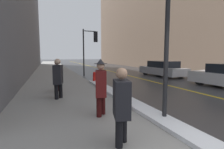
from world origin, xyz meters
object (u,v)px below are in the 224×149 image
Objects in this scene: pedestrian_in_fedora at (101,85)px; pedestrian_with_shoulder_bag at (58,77)px; fire_hydrant at (94,77)px; parked_car_silver at (162,69)px; traffic_light_near at (91,42)px; lamp_post at (167,26)px; pedestrian_nearside at (121,103)px; pedestrian_trailing at (57,74)px.

pedestrian_with_shoulder_bag is (-1.03, 2.54, -0.00)m from pedestrian_in_fedora.
parked_car_silver is at bearing 13.60° from fire_hydrant.
traffic_light_near reaches higher than pedestrian_with_shoulder_bag.
traffic_light_near is at bearing 64.01° from parked_car_silver.
traffic_light_near is 4.79m from fire_hydrant.
lamp_post reaches higher than fire_hydrant.
pedestrian_in_fedora reaches higher than parked_car_silver.
pedestrian_in_fedora is 1.02× the size of pedestrian_with_shoulder_bag.
pedestrian_with_shoulder_bag is at bearing -143.43° from pedestrian_in_fedora.
pedestrian_nearside is 4.38m from pedestrian_with_shoulder_bag.
parked_car_silver is at bearing 154.77° from pedestrian_nearside.
lamp_post is at bearing -99.04° from traffic_light_near.
pedestrian_nearside reaches higher than fire_hydrant.
pedestrian_with_shoulder_bag is at bearing -118.26° from traffic_light_near.
pedestrian_trailing is 2.19× the size of fire_hydrant.
pedestrian_trailing is at bearing -122.61° from traffic_light_near.
pedestrian_in_fedora is at bearing -107.65° from traffic_light_near.
pedestrian_with_shoulder_bag is 2.32× the size of fire_hydrant.
fire_hydrant is (2.41, 2.23, -0.50)m from pedestrian_trailing.
pedestrian_in_fedora reaches higher than fire_hydrant.
pedestrian_trailing is at bearing 110.63° from parked_car_silver.
parked_car_silver is at bearing 149.41° from pedestrian_in_fedora.
pedestrian_trailing is (-1.00, 4.00, -0.06)m from pedestrian_in_fedora.
pedestrian_with_shoulder_bag is at bearing 118.04° from parked_car_silver.
pedestrian_in_fedora is (0.11, 1.74, 0.06)m from pedestrian_nearside.
pedestrian_in_fedora is 4.12m from pedestrian_trailing.
pedestrian_nearside is at bearing 11.09° from pedestrian_in_fedora.
lamp_post is 2.70× the size of pedestrian_nearside.
fire_hydrant is at bearing 101.03° from parked_car_silver.
lamp_post is 1.03× the size of traffic_light_near.
pedestrian_nearside is at bearing 23.39° from pedestrian_trailing.
pedestrian_nearside is at bearing -100.79° from fire_hydrant.
traffic_light_near is 5.67× the size of fire_hydrant.
pedestrian_trailing is at bearing -166.70° from pedestrian_with_shoulder_bag.
pedestrian_trailing is (-2.51, 4.92, -1.66)m from lamp_post.
lamp_post is 2.52× the size of pedestrian_with_shoulder_bag.
pedestrian_trailing reaches higher than parked_car_silver.
pedestrian_in_fedora is 6.41m from fire_hydrant.
pedestrian_in_fedora is at bearing 132.28° from parked_car_silver.
lamp_post is 10.91m from parked_car_silver.
traffic_light_near reaches higher than fire_hydrant.
fire_hydrant is (1.52, 7.96, -0.50)m from pedestrian_nearside.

